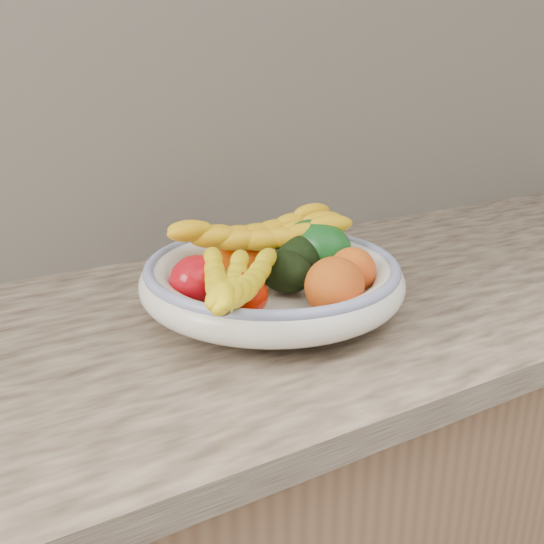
% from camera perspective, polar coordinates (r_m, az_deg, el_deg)
% --- Properties ---
extents(kitchen_counter, '(2.44, 0.66, 1.40)m').
position_cam_1_polar(kitchen_counter, '(1.18, -0.67, -22.87)').
color(kitchen_counter, brown).
rests_on(kitchen_counter, ground).
extents(fruit_bowl, '(0.39, 0.39, 0.08)m').
position_cam_1_polar(fruit_bowl, '(0.90, 0.00, -0.69)').
color(fruit_bowl, white).
rests_on(fruit_bowl, kitchen_counter).
extents(clementine_back_left, '(0.06, 0.06, 0.04)m').
position_cam_1_polar(clementine_back_left, '(0.98, -4.18, 1.44)').
color(clementine_back_left, '#FF5D05').
rests_on(clementine_back_left, fruit_bowl).
extents(clementine_back_right, '(0.06, 0.06, 0.04)m').
position_cam_1_polar(clementine_back_right, '(0.98, -1.50, 1.45)').
color(clementine_back_right, '#DD4804').
rests_on(clementine_back_right, fruit_bowl).
extents(tomato_left, '(0.08, 0.08, 0.07)m').
position_cam_1_polar(tomato_left, '(0.86, -7.06, -0.78)').
color(tomato_left, red).
rests_on(tomato_left, fruit_bowl).
extents(tomato_near_left, '(0.08, 0.08, 0.06)m').
position_cam_1_polar(tomato_near_left, '(0.80, -2.76, -2.20)').
color(tomato_near_left, '#BF1502').
rests_on(tomato_near_left, fruit_bowl).
extents(avocado_center, '(0.09, 0.11, 0.06)m').
position_cam_1_polar(avocado_center, '(0.88, 1.18, 0.08)').
color(avocado_center, black).
rests_on(avocado_center, fruit_bowl).
extents(avocado_right, '(0.11, 0.13, 0.08)m').
position_cam_1_polar(avocado_right, '(0.95, 2.62, 1.55)').
color(avocado_right, black).
rests_on(avocado_right, fruit_bowl).
extents(green_mango, '(0.14, 0.15, 0.11)m').
position_cam_1_polar(green_mango, '(0.96, 4.13, 2.36)').
color(green_mango, '#0E4A16').
rests_on(green_mango, fruit_bowl).
extents(peach_front, '(0.10, 0.10, 0.08)m').
position_cam_1_polar(peach_front, '(0.83, 5.90, -1.36)').
color(peach_front, orange).
rests_on(peach_front, fruit_bowl).
extents(peach_right, '(0.08, 0.08, 0.07)m').
position_cam_1_polar(peach_right, '(0.88, 7.57, 0.12)').
color(peach_right, orange).
rests_on(peach_right, fruit_bowl).
extents(banana_bunch_back, '(0.31, 0.16, 0.09)m').
position_cam_1_polar(banana_bunch_back, '(0.95, -1.30, 3.10)').
color(banana_bunch_back, yellow).
rests_on(banana_bunch_back, fruit_bowl).
extents(banana_bunch_front, '(0.23, 0.28, 0.07)m').
position_cam_1_polar(banana_bunch_front, '(0.77, -3.81, -1.75)').
color(banana_bunch_front, yellow).
rests_on(banana_bunch_front, fruit_bowl).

